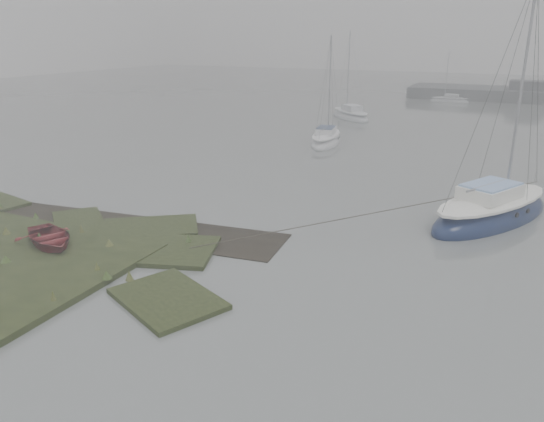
{
  "coord_description": "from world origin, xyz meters",
  "views": [
    {
      "loc": [
        9.78,
        -12.6,
        7.99
      ],
      "look_at": [
        1.97,
        4.11,
        1.8
      ],
      "focal_mm": 35.0,
      "sensor_mm": 36.0,
      "label": 1
    }
  ],
  "objects": [
    {
      "name": "ground",
      "position": [
        0.0,
        30.0,
        0.0
      ],
      "size": [
        160.0,
        160.0,
        0.0
      ],
      "primitive_type": "plane",
      "color": "slate",
      "rests_on": "ground"
    },
    {
      "name": "dinghy",
      "position": [
        -6.06,
        1.0,
        0.53
      ],
      "size": [
        3.64,
        3.26,
        0.62
      ],
      "primitive_type": "imported",
      "rotation": [
        0.0,
        0.0,
        1.1
      ],
      "color": "maroon",
      "rests_on": "marsh_bank"
    },
    {
      "name": "sailboat_far_c",
      "position": [
        1.67,
        55.91,
        0.2
      ],
      "size": [
        4.6,
        1.54,
        6.47
      ],
      "rotation": [
        0.0,
        0.0,
        1.56
      ],
      "color": "silver",
      "rests_on": "ground"
    },
    {
      "name": "sailboat_far_a",
      "position": [
        -5.41,
        38.16,
        0.28
      ],
      "size": [
        5.9,
        5.92,
        8.87
      ],
      "rotation": [
        0.0,
        0.0,
        0.78
      ],
      "color": "silver",
      "rests_on": "ground"
    },
    {
      "name": "sailboat_white",
      "position": [
        -3.42,
        25.39,
        0.26
      ],
      "size": [
        2.9,
        6.26,
        8.5
      ],
      "rotation": [
        0.0,
        0.0,
        0.16
      ],
      "color": "silver",
      "rests_on": "ground"
    },
    {
      "name": "sailboat_main",
      "position": [
        9.18,
        11.98,
        0.35
      ],
      "size": [
        6.05,
        8.35,
        11.35
      ],
      "rotation": [
        0.0,
        0.0,
        -0.48
      ],
      "color": "#0D183E",
      "rests_on": "ground"
    }
  ]
}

